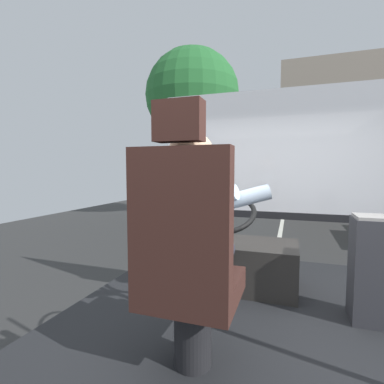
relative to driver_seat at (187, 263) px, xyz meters
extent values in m
cube|color=#2E2E2E|center=(0.21, 9.33, -1.40)|extent=(18.00, 44.00, 0.05)
cube|color=silver|center=(0.21, 9.33, -1.37)|extent=(0.12, 39.60, 0.00)
cube|color=black|center=(0.21, 0.53, -0.61)|extent=(2.60, 3.20, 0.06)
cylinder|color=black|center=(0.00, 0.09, -0.40)|extent=(0.20, 0.20, 0.36)
cube|color=#381E19|center=(0.00, 0.09, -0.16)|extent=(0.48, 0.48, 0.12)
cube|color=#381E19|center=(0.00, -0.10, 0.23)|extent=(0.48, 0.10, 0.66)
cube|color=#381E19|center=(0.00, -0.10, 0.67)|extent=(0.22, 0.10, 0.18)
cylinder|color=#282833|center=(0.09, 0.20, -0.02)|extent=(0.15, 0.42, 0.15)
cylinder|color=#282833|center=(-0.09, 0.20, -0.02)|extent=(0.15, 0.42, 0.15)
cylinder|color=silver|center=(0.00, 0.06, 0.17)|extent=(0.30, 0.30, 0.53)
cube|color=black|center=(0.00, 0.21, 0.23)|extent=(0.06, 0.01, 0.33)
sphere|color=tan|center=(0.00, 0.06, 0.54)|extent=(0.23, 0.23, 0.23)
cylinder|color=silver|center=(0.09, 0.33, 0.26)|extent=(0.59, 0.21, 0.24)
cylinder|color=silver|center=(-0.09, 0.33, 0.26)|extent=(0.59, 0.21, 0.24)
cube|color=#282623|center=(0.00, 1.22, -0.38)|extent=(1.10, 0.56, 0.40)
cylinder|color=black|center=(0.00, 0.84, -0.06)|extent=(0.07, 0.26, 0.43)
torus|color=black|center=(0.00, 0.74, 0.14)|extent=(0.50, 0.47, 0.25)
cylinder|color=black|center=(0.00, 0.74, 0.14)|extent=(0.14, 0.14, 0.09)
cube|color=#333338|center=(0.99, 0.90, -0.22)|extent=(0.22, 0.26, 0.71)
cube|color=#9E9993|center=(0.99, 0.90, 0.14)|extent=(0.19, 0.24, 0.02)
cube|color=silver|center=(0.21, 2.15, 0.67)|extent=(2.50, 0.01, 1.40)
cube|color=black|center=(0.21, 2.15, -0.07)|extent=(2.50, 0.08, 0.08)
cylinder|color=#4C3828|center=(-3.08, 9.04, 0.33)|extent=(0.31, 0.31, 3.42)
sphere|color=#24642D|center=(-3.08, 9.04, 3.16)|extent=(3.45, 3.45, 3.45)
cylinder|color=black|center=(3.33, 13.11, -1.14)|extent=(0.14, 0.47, 0.47)
cylinder|color=black|center=(3.33, 10.51, -1.14)|extent=(0.14, 0.47, 0.47)
cube|color=maroon|center=(4.27, 17.94, -0.81)|extent=(1.86, 4.25, 0.62)
cube|color=#282D33|center=(4.27, 17.68, -0.27)|extent=(1.53, 2.34, 0.47)
cylinder|color=black|center=(5.15, 19.25, -1.12)|extent=(0.14, 0.51, 0.51)
cylinder|color=black|center=(3.38, 19.25, -1.12)|extent=(0.14, 0.51, 0.51)
cylinder|color=black|center=(5.15, 16.62, -1.12)|extent=(0.14, 0.51, 0.51)
cylinder|color=black|center=(3.38, 16.62, -1.12)|extent=(0.14, 0.51, 0.51)
cube|color=black|center=(4.20, 22.52, -0.76)|extent=(1.91, 4.33, 0.68)
cube|color=#282D33|center=(4.20, 22.26, -0.16)|extent=(1.56, 2.38, 0.52)
cylinder|color=black|center=(5.10, 23.87, -1.10)|extent=(0.14, 0.55, 0.55)
cylinder|color=black|center=(3.29, 23.87, -1.10)|extent=(0.14, 0.55, 0.55)
cylinder|color=black|center=(5.10, 21.18, -1.10)|extent=(0.14, 0.55, 0.55)
cylinder|color=black|center=(3.29, 21.18, -1.10)|extent=(0.14, 0.55, 0.55)
camera|label=1|loc=(0.48, -1.30, 0.46)|focal=27.01mm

